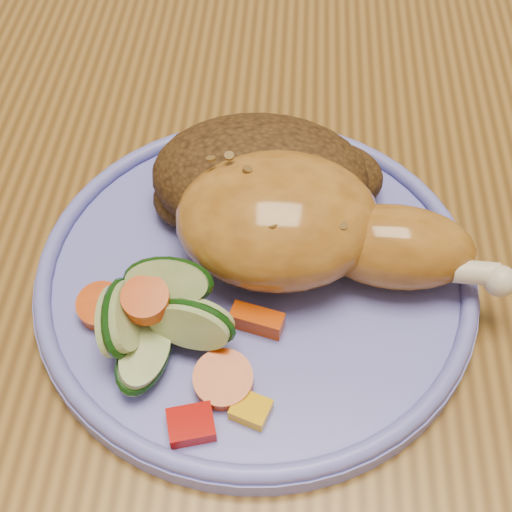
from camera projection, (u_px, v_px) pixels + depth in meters
The scene contains 7 objects.
ground at pixel (292, 502), 1.10m from camera, with size 4.00×4.00×0.00m, color #54381C.
dining_table at pixel (324, 216), 0.58m from camera, with size 0.90×1.40×0.75m.
plate at pixel (256, 278), 0.43m from camera, with size 0.26×0.26×0.01m, color #6467C9.
plate_rim at pixel (256, 266), 0.42m from camera, with size 0.26×0.26×0.01m, color #6467C9.
chicken_leg at pixel (306, 226), 0.41m from camera, with size 0.20×0.10×0.06m.
rice_pilaf at pixel (265, 178), 0.44m from camera, with size 0.15×0.10×0.06m.
vegetable_pile at pixel (161, 324), 0.38m from camera, with size 0.12×0.11×0.06m.
Camera 1 is at (-0.03, -0.39, 1.10)m, focal length 50.00 mm.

